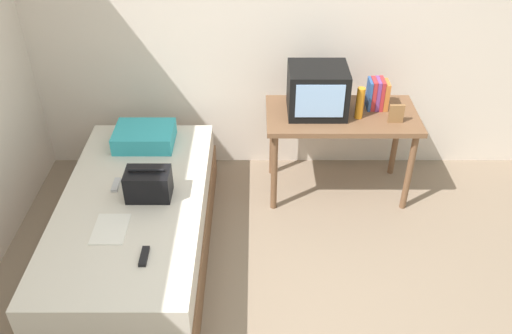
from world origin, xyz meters
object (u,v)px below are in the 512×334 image
(pillow, at_px, (144,136))
(handbag, at_px, (148,184))
(bed, at_px, (136,226))
(tv, at_px, (317,90))
(desk, at_px, (341,124))
(book_row, at_px, (377,94))
(magazine, at_px, (110,229))
(picture_frame, at_px, (396,114))
(remote_silver, at_px, (116,185))
(remote_dark, at_px, (144,256))
(water_bottle, at_px, (359,103))

(pillow, bearing_deg, handbag, -77.84)
(bed, height_order, tv, tv)
(desk, distance_m, book_row, 0.36)
(magazine, bearing_deg, handbag, 60.38)
(bed, xyz_separation_m, magazine, (-0.07, -0.31, 0.25))
(pillow, bearing_deg, picture_frame, -2.35)
(handbag, relative_size, remote_silver, 2.08)
(picture_frame, xyz_separation_m, remote_silver, (-2.01, -0.47, -0.30))
(remote_silver, bearing_deg, remote_dark, -65.77)
(bed, xyz_separation_m, picture_frame, (1.88, 0.61, 0.56))
(desk, height_order, pillow, desk)
(water_bottle, bearing_deg, remote_silver, -162.78)
(picture_frame, xyz_separation_m, remote_dark, (-1.70, -1.17, -0.30))
(water_bottle, distance_m, handbag, 1.65)
(handbag, bearing_deg, bed, -166.01)
(water_bottle, xyz_separation_m, remote_silver, (-1.75, -0.54, -0.35))
(pillow, distance_m, magazine, 1.01)
(bed, relative_size, water_bottle, 8.14)
(picture_frame, bearing_deg, bed, -161.95)
(pillow, xyz_separation_m, remote_dark, (0.20, -1.25, -0.06))
(book_row, distance_m, magazine, 2.21)
(pillow, bearing_deg, remote_dark, -80.76)
(bed, xyz_separation_m, handbag, (0.12, 0.03, 0.35))
(desk, height_order, remote_silver, desk)
(bed, relative_size, tv, 4.55)
(book_row, relative_size, handbag, 0.80)
(picture_frame, bearing_deg, pillow, 177.65)
(desk, bearing_deg, remote_dark, -135.30)
(handbag, bearing_deg, magazine, -119.62)
(magazine, xyz_separation_m, remote_silver, (-0.06, 0.45, 0.01))
(desk, height_order, handbag, desk)
(picture_frame, bearing_deg, book_row, 114.43)
(tv, distance_m, handbag, 1.43)
(book_row, relative_size, picture_frame, 1.67)
(magazine, bearing_deg, picture_frame, 25.34)
(tv, xyz_separation_m, picture_frame, (0.57, -0.16, -0.11))
(book_row, relative_size, pillow, 0.53)
(remote_dark, height_order, remote_silver, same)
(remote_dark, xyz_separation_m, remote_silver, (-0.32, 0.70, 0.00))
(magazine, bearing_deg, remote_dark, -44.20)
(handbag, height_order, magazine, handbag)
(desk, relative_size, handbag, 3.87)
(desk, distance_m, tv, 0.34)
(picture_frame, bearing_deg, magazine, -154.66)
(pillow, distance_m, remote_dark, 1.27)
(tv, bearing_deg, picture_frame, -15.79)
(pillow, height_order, handbag, handbag)
(picture_frame, height_order, handbag, picture_frame)
(bed, distance_m, tv, 1.66)
(pillow, bearing_deg, water_bottle, -0.29)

